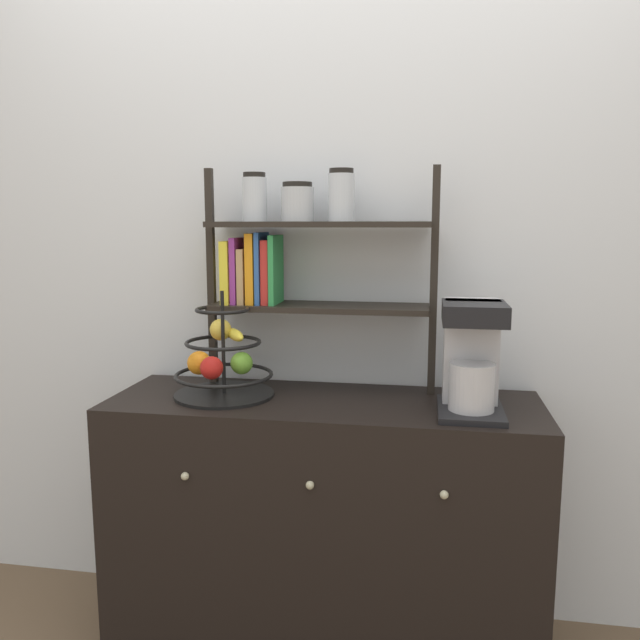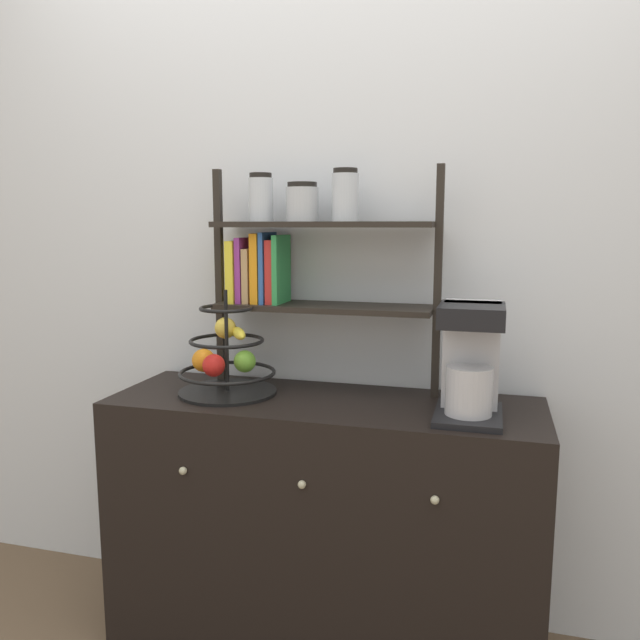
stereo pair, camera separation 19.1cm
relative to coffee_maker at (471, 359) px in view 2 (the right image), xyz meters
The scene contains 5 objects.
wall_back 0.62m from the coffee_maker, 145.52° to the left, with size 7.00×0.05×2.60m, color silver.
sideboard 0.73m from the coffee_maker, behind, with size 1.35×0.47×0.83m.
coffee_maker is the anchor object (origin of this frame).
fruit_stand 0.77m from the coffee_maker, behind, with size 0.32×0.32×0.34m.
shelf_hutch 0.66m from the coffee_maker, 163.53° to the left, with size 0.76×0.20×0.73m.
Camera 2 is at (0.50, -1.60, 1.37)m, focal length 35.00 mm.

